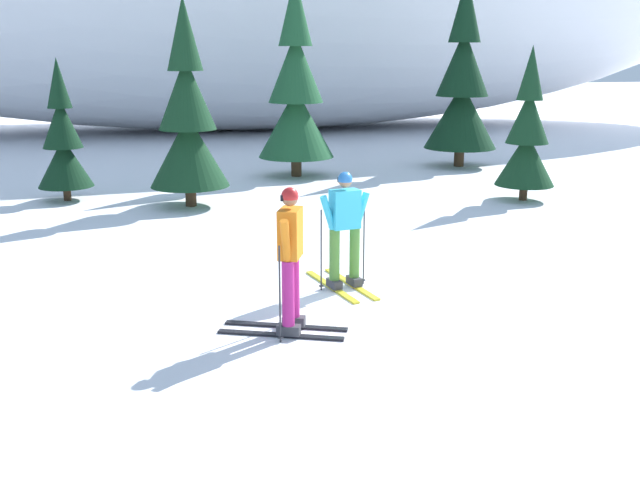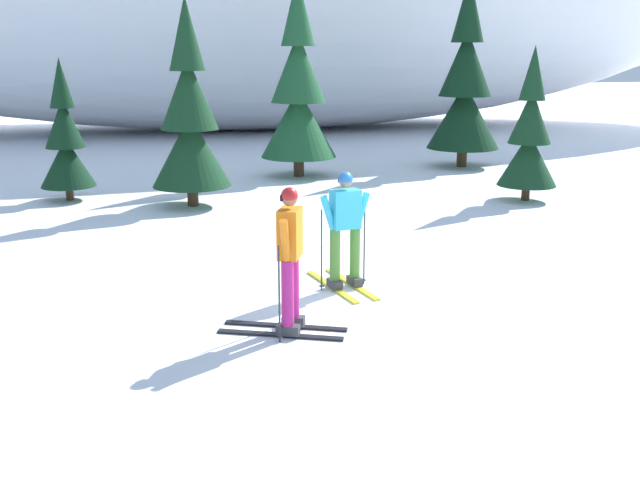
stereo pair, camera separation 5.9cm
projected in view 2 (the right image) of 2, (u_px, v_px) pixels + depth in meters
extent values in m
plane|color=white|center=(441.00, 307.00, 10.15)|extent=(120.00, 120.00, 0.00)
cube|color=gold|center=(332.00, 287.00, 10.97)|extent=(0.42, 1.61, 0.03)
cube|color=gold|center=(352.00, 284.00, 11.10)|extent=(0.42, 1.61, 0.03)
cube|color=#38383D|center=(335.00, 284.00, 10.87)|extent=(0.19, 0.30, 0.12)
cube|color=#38383D|center=(355.00, 281.00, 10.99)|extent=(0.19, 0.30, 0.12)
cylinder|color=#4C8433|center=(335.00, 255.00, 10.76)|extent=(0.15, 0.15, 0.75)
cylinder|color=#4C8433|center=(355.00, 252.00, 10.89)|extent=(0.15, 0.15, 0.75)
cube|color=#33B7D6|center=(345.00, 209.00, 10.66)|extent=(0.45, 0.32, 0.56)
cylinder|color=#33B7D6|center=(329.00, 215.00, 10.58)|extent=(0.29, 0.15, 0.58)
cylinder|color=#33B7D6|center=(361.00, 212.00, 10.78)|extent=(0.29, 0.15, 0.58)
sphere|color=#A37556|center=(346.00, 181.00, 10.56)|extent=(0.19, 0.19, 0.19)
sphere|color=#2366B2|center=(346.00, 179.00, 10.55)|extent=(0.21, 0.21, 0.21)
cube|color=black|center=(343.00, 180.00, 10.63)|extent=(0.15, 0.06, 0.07)
cylinder|color=#2D2D33|center=(322.00, 250.00, 10.72)|extent=(0.02, 0.02, 1.19)
cylinder|color=#2D2D33|center=(322.00, 286.00, 10.85)|extent=(0.07, 0.07, 0.01)
cylinder|color=#2D2D33|center=(364.00, 245.00, 10.99)|extent=(0.02, 0.02, 1.19)
cylinder|color=#2D2D33|center=(364.00, 280.00, 11.13)|extent=(0.07, 0.07, 0.01)
cube|color=black|center=(280.00, 335.00, 9.12)|extent=(1.48, 0.70, 0.03)
cube|color=black|center=(286.00, 326.00, 9.42)|extent=(1.48, 0.70, 0.03)
cube|color=#38383D|center=(288.00, 330.00, 9.09)|extent=(0.31, 0.24, 0.12)
cube|color=#38383D|center=(293.00, 321.00, 9.39)|extent=(0.31, 0.24, 0.12)
cylinder|color=#B7237A|center=(288.00, 293.00, 8.97)|extent=(0.15, 0.15, 0.81)
cylinder|color=#B7237A|center=(293.00, 285.00, 9.27)|extent=(0.15, 0.15, 0.81)
cube|color=orange|center=(290.00, 233.00, 8.95)|extent=(0.38, 0.46, 0.60)
cylinder|color=orange|center=(285.00, 242.00, 8.72)|extent=(0.20, 0.29, 0.58)
cylinder|color=orange|center=(294.00, 232.00, 9.19)|extent=(0.20, 0.29, 0.58)
sphere|color=#A37556|center=(289.00, 198.00, 8.84)|extent=(0.19, 0.19, 0.19)
sphere|color=red|center=(289.00, 196.00, 8.83)|extent=(0.21, 0.21, 0.21)
cube|color=black|center=(283.00, 197.00, 8.85)|extent=(0.09, 0.15, 0.07)
cylinder|color=#2D2D33|center=(279.00, 295.00, 8.80)|extent=(0.02, 0.02, 1.19)
cylinder|color=#2D2D33|center=(280.00, 337.00, 8.93)|extent=(0.07, 0.07, 0.01)
cylinder|color=#2D2D33|center=(291.00, 278.00, 9.44)|extent=(0.02, 0.02, 1.19)
cylinder|color=#2D2D33|center=(292.00, 318.00, 9.58)|extent=(0.07, 0.07, 0.01)
cylinder|color=#47301E|center=(70.00, 191.00, 17.23)|extent=(0.17, 0.17, 0.43)
cone|color=black|center=(67.00, 162.00, 17.07)|extent=(1.24, 1.24, 1.11)
cone|color=black|center=(64.00, 123.00, 16.85)|extent=(0.89, 0.89, 1.11)
cone|color=black|center=(60.00, 83.00, 16.63)|extent=(0.54, 0.54, 1.11)
cylinder|color=#47301E|center=(193.00, 192.00, 16.59)|extent=(0.24, 0.24, 0.61)
cone|color=#14381E|center=(191.00, 151.00, 16.36)|extent=(1.73, 1.73, 1.55)
cone|color=#14381E|center=(188.00, 93.00, 16.05)|extent=(1.25, 1.25, 1.55)
cone|color=#14381E|center=(186.00, 33.00, 15.74)|extent=(0.76, 0.76, 1.55)
cylinder|color=#47301E|center=(299.00, 163.00, 20.43)|extent=(0.28, 0.28, 0.71)
cone|color=#1E512D|center=(298.00, 123.00, 20.16)|extent=(2.03, 2.03, 1.82)
cone|color=#1E512D|center=(298.00, 67.00, 19.80)|extent=(1.46, 1.46, 1.82)
cone|color=#1E512D|center=(298.00, 10.00, 19.44)|extent=(0.89, 0.89, 1.82)
cylinder|color=#47301E|center=(526.00, 190.00, 17.21)|extent=(0.19, 0.19, 0.47)
cone|color=#14381E|center=(528.00, 159.00, 17.03)|extent=(1.34, 1.34, 1.20)
cone|color=#14381E|center=(531.00, 117.00, 16.79)|extent=(0.96, 0.96, 1.20)
cone|color=#14381E|center=(534.00, 73.00, 16.55)|extent=(0.59, 0.59, 1.20)
cylinder|color=#47301E|center=(462.00, 154.00, 22.09)|extent=(0.29, 0.29, 0.73)
cone|color=black|center=(464.00, 116.00, 21.81)|extent=(2.10, 2.10, 1.88)
cone|color=black|center=(466.00, 63.00, 21.43)|extent=(1.51, 1.51, 1.88)
cone|color=black|center=(469.00, 8.00, 21.06)|extent=(0.92, 0.92, 1.88)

